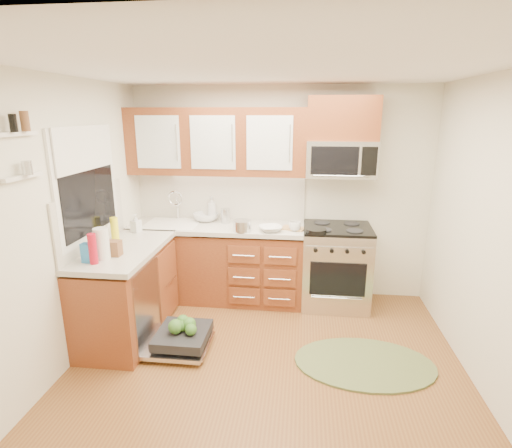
# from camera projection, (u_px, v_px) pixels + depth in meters

# --- Properties ---
(floor) EXTENTS (3.50, 3.50, 0.00)m
(floor) POSITION_uv_depth(u_px,v_px,m) (265.00, 374.00, 3.47)
(floor) COLOR brown
(floor) RESTS_ON ground
(ceiling) EXTENTS (3.50, 3.50, 0.00)m
(ceiling) POSITION_uv_depth(u_px,v_px,m) (267.00, 67.00, 2.79)
(ceiling) COLOR white
(ceiling) RESTS_ON ground
(wall_back) EXTENTS (3.50, 0.04, 2.50)m
(wall_back) POSITION_uv_depth(u_px,v_px,m) (280.00, 194.00, 4.80)
(wall_back) COLOR silver
(wall_back) RESTS_ON ground
(wall_front) EXTENTS (3.50, 0.04, 2.50)m
(wall_front) POSITION_uv_depth(u_px,v_px,m) (221.00, 380.00, 1.46)
(wall_front) COLOR silver
(wall_front) RESTS_ON ground
(wall_left) EXTENTS (0.04, 3.50, 2.50)m
(wall_left) POSITION_uv_depth(u_px,v_px,m) (58.00, 230.00, 3.33)
(wall_left) COLOR silver
(wall_left) RESTS_ON ground
(wall_right) EXTENTS (0.04, 3.50, 2.50)m
(wall_right) POSITION_uv_depth(u_px,v_px,m) (503.00, 246.00, 2.93)
(wall_right) COLOR silver
(wall_right) RESTS_ON ground
(base_cabinet_back) EXTENTS (2.05, 0.60, 0.85)m
(base_cabinet_back) POSITION_uv_depth(u_px,v_px,m) (217.00, 264.00, 4.82)
(base_cabinet_back) COLOR maroon
(base_cabinet_back) RESTS_ON ground
(base_cabinet_left) EXTENTS (0.60, 1.25, 0.85)m
(base_cabinet_left) POSITION_uv_depth(u_px,v_px,m) (127.00, 295.00, 4.02)
(base_cabinet_left) COLOR maroon
(base_cabinet_left) RESTS_ON ground
(countertop_back) EXTENTS (2.07, 0.64, 0.05)m
(countertop_back) POSITION_uv_depth(u_px,v_px,m) (216.00, 227.00, 4.68)
(countertop_back) COLOR beige
(countertop_back) RESTS_ON base_cabinet_back
(countertop_left) EXTENTS (0.64, 1.27, 0.05)m
(countertop_left) POSITION_uv_depth(u_px,v_px,m) (124.00, 250.00, 3.89)
(countertop_left) COLOR beige
(countertop_left) RESTS_ON base_cabinet_left
(backsplash_back) EXTENTS (2.05, 0.02, 0.57)m
(backsplash_back) POSITION_uv_depth(u_px,v_px,m) (221.00, 196.00, 4.88)
(backsplash_back) COLOR beige
(backsplash_back) RESTS_ON ground
(backsplash_left) EXTENTS (0.02, 1.25, 0.57)m
(backsplash_left) POSITION_uv_depth(u_px,v_px,m) (92.00, 218.00, 3.84)
(backsplash_left) COLOR beige
(backsplash_left) RESTS_ON ground
(upper_cabinets) EXTENTS (2.05, 0.35, 0.75)m
(upper_cabinets) POSITION_uv_depth(u_px,v_px,m) (216.00, 142.00, 4.55)
(upper_cabinets) COLOR maroon
(upper_cabinets) RESTS_ON ground
(cabinet_over_mw) EXTENTS (0.76, 0.35, 0.47)m
(cabinet_over_mw) POSITION_uv_depth(u_px,v_px,m) (343.00, 118.00, 4.32)
(cabinet_over_mw) COLOR maroon
(cabinet_over_mw) RESTS_ON ground
(range) EXTENTS (0.76, 0.64, 0.95)m
(range) POSITION_uv_depth(u_px,v_px,m) (336.00, 266.00, 4.63)
(range) COLOR silver
(range) RESTS_ON ground
(microwave) EXTENTS (0.76, 0.38, 0.40)m
(microwave) POSITION_uv_depth(u_px,v_px,m) (341.00, 159.00, 4.41)
(microwave) COLOR silver
(microwave) RESTS_ON ground
(sink) EXTENTS (0.62, 0.50, 0.26)m
(sink) POSITION_uv_depth(u_px,v_px,m) (173.00, 234.00, 4.75)
(sink) COLOR white
(sink) RESTS_ON ground
(dishwasher) EXTENTS (0.70, 0.60, 0.20)m
(dishwasher) POSITION_uv_depth(u_px,v_px,m) (179.00, 339.00, 3.82)
(dishwasher) COLOR silver
(dishwasher) RESTS_ON ground
(window) EXTENTS (0.03, 1.05, 1.05)m
(window) POSITION_uv_depth(u_px,v_px,m) (87.00, 184.00, 3.73)
(window) COLOR white
(window) RESTS_ON ground
(window_blind) EXTENTS (0.02, 0.96, 0.40)m
(window_blind) POSITION_uv_depth(u_px,v_px,m) (85.00, 148.00, 3.63)
(window_blind) COLOR white
(window_blind) RESTS_ON ground
(shelf_upper) EXTENTS (0.04, 0.40, 0.03)m
(shelf_upper) POSITION_uv_depth(u_px,v_px,m) (17.00, 134.00, 2.78)
(shelf_upper) COLOR white
(shelf_upper) RESTS_ON ground
(shelf_lower) EXTENTS (0.04, 0.40, 0.03)m
(shelf_lower) POSITION_uv_depth(u_px,v_px,m) (23.00, 177.00, 2.86)
(shelf_lower) COLOR white
(shelf_lower) RESTS_ON ground
(rug) EXTENTS (1.29, 0.87, 0.02)m
(rug) POSITION_uv_depth(u_px,v_px,m) (364.00, 363.00, 3.60)
(rug) COLOR olive
(rug) RESTS_ON ground
(skillet) EXTENTS (0.27, 0.27, 0.04)m
(skillet) POSITION_uv_depth(u_px,v_px,m) (316.00, 231.00, 4.28)
(skillet) COLOR black
(skillet) RESTS_ON range
(stock_pot) EXTENTS (0.23, 0.23, 0.12)m
(stock_pot) POSITION_uv_depth(u_px,v_px,m) (242.00, 226.00, 4.41)
(stock_pot) COLOR silver
(stock_pot) RESTS_ON countertop_back
(cutting_board) EXTENTS (0.30, 0.24, 0.02)m
(cutting_board) POSITION_uv_depth(u_px,v_px,m) (293.00, 228.00, 4.50)
(cutting_board) COLOR #AB784E
(cutting_board) RESTS_ON countertop_back
(canister) EXTENTS (0.11, 0.11, 0.18)m
(canister) POSITION_uv_depth(u_px,v_px,m) (225.00, 216.00, 4.73)
(canister) COLOR silver
(canister) RESTS_ON countertop_back
(paper_towel_roll) EXTENTS (0.17, 0.17, 0.29)m
(paper_towel_roll) POSITION_uv_depth(u_px,v_px,m) (102.00, 244.00, 3.55)
(paper_towel_roll) COLOR white
(paper_towel_roll) RESTS_ON countertop_left
(mustard_bottle) EXTENTS (0.09, 0.09, 0.25)m
(mustard_bottle) POSITION_uv_depth(u_px,v_px,m) (115.00, 229.00, 4.06)
(mustard_bottle) COLOR yellow
(mustard_bottle) RESTS_ON countertop_left
(red_bottle) EXTENTS (0.09, 0.09, 0.27)m
(red_bottle) POSITION_uv_depth(u_px,v_px,m) (93.00, 249.00, 3.44)
(red_bottle) COLOR #B60F23
(red_bottle) RESTS_ON countertop_left
(wooden_box) EXTENTS (0.14, 0.10, 0.14)m
(wooden_box) POSITION_uv_depth(u_px,v_px,m) (113.00, 248.00, 3.65)
(wooden_box) COLOR brown
(wooden_box) RESTS_ON countertop_left
(blue_carton) EXTENTS (0.11, 0.07, 0.17)m
(blue_carton) POSITION_uv_depth(u_px,v_px,m) (88.00, 253.00, 3.48)
(blue_carton) COLOR #2876BF
(blue_carton) RESTS_ON countertop_left
(bowl_a) EXTENTS (0.32, 0.32, 0.06)m
(bowl_a) POSITION_uv_depth(u_px,v_px,m) (271.00, 229.00, 4.41)
(bowl_a) COLOR #999999
(bowl_a) RESTS_ON countertop_back
(bowl_b) EXTENTS (0.39, 0.39, 0.09)m
(bowl_b) POSITION_uv_depth(u_px,v_px,m) (206.00, 217.00, 4.84)
(bowl_b) COLOR #999999
(bowl_b) RESTS_ON countertop_back
(cup) EXTENTS (0.16, 0.16, 0.10)m
(cup) POSITION_uv_depth(u_px,v_px,m) (295.00, 226.00, 4.42)
(cup) COLOR #999999
(cup) RESTS_ON countertop_back
(soap_bottle_a) EXTENTS (0.14, 0.14, 0.28)m
(soap_bottle_a) POSITION_uv_depth(u_px,v_px,m) (212.00, 208.00, 4.88)
(soap_bottle_a) COLOR #999999
(soap_bottle_a) RESTS_ON countertop_back
(soap_bottle_b) EXTENTS (0.12, 0.12, 0.20)m
(soap_bottle_b) POSITION_uv_depth(u_px,v_px,m) (136.00, 223.00, 4.37)
(soap_bottle_b) COLOR #999999
(soap_bottle_b) RESTS_ON countertop_left
(soap_bottle_c) EXTENTS (0.17, 0.17, 0.18)m
(soap_bottle_c) POSITION_uv_depth(u_px,v_px,m) (101.00, 241.00, 3.79)
(soap_bottle_c) COLOR #999999
(soap_bottle_c) RESTS_ON countertop_left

